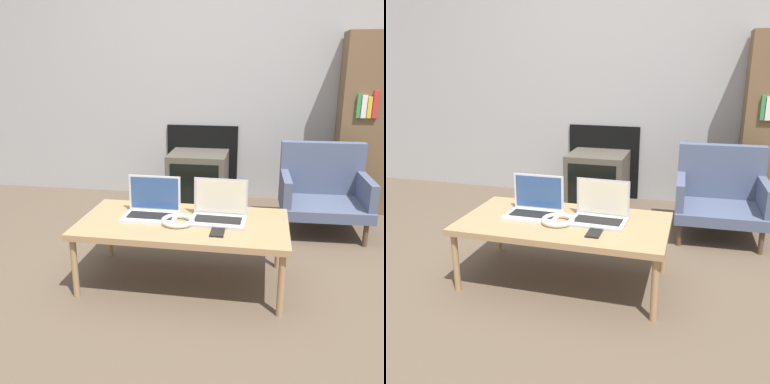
{
  "view_description": "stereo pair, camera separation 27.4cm",
  "coord_description": "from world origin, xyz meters",
  "views": [
    {
      "loc": [
        0.44,
        -2.1,
        1.28
      ],
      "look_at": [
        0.0,
        0.49,
        0.48
      ],
      "focal_mm": 40.0,
      "sensor_mm": 36.0,
      "label": 1
    },
    {
      "loc": [
        0.71,
        -2.04,
        1.28
      ],
      "look_at": [
        0.0,
        0.49,
        0.48
      ],
      "focal_mm": 40.0,
      "sensor_mm": 36.0,
      "label": 2
    }
  ],
  "objects": [
    {
      "name": "wall_back",
      "position": [
        -0.0,
        1.98,
        1.29
      ],
      "size": [
        7.0,
        0.08,
        2.6
      ],
      "color": "#999999",
      "rests_on": "ground_plane"
    },
    {
      "name": "phone",
      "position": [
        0.22,
        0.04,
        0.39
      ],
      "size": [
        0.08,
        0.13,
        0.01
      ],
      "color": "black",
      "rests_on": "table"
    },
    {
      "name": "tv",
      "position": [
        -0.15,
        1.69,
        0.24
      ],
      "size": [
        0.52,
        0.49,
        0.48
      ],
      "color": "#4C473D",
      "rests_on": "ground_plane"
    },
    {
      "name": "armchair",
      "position": [
        0.91,
        1.24,
        0.33
      ],
      "size": [
        0.67,
        0.59,
        0.67
      ],
      "rotation": [
        0.0,
        0.0,
        0.03
      ],
      "color": "#47516B",
      "rests_on": "ground_plane"
    },
    {
      "name": "ground_plane",
      "position": [
        0.0,
        0.0,
        0.0
      ],
      "size": [
        14.0,
        14.0,
        0.0
      ],
      "primitive_type": "plane",
      "color": "brown"
    },
    {
      "name": "table",
      "position": [
        0.0,
        0.19,
        0.36
      ],
      "size": [
        1.21,
        0.64,
        0.39
      ],
      "color": "#9E7A51",
      "rests_on": "ground_plane"
    },
    {
      "name": "headphones",
      "position": [
        -0.02,
        0.15,
        0.41
      ],
      "size": [
        0.19,
        0.19,
        0.03
      ],
      "color": "beige",
      "rests_on": "table"
    },
    {
      "name": "laptop_left",
      "position": [
        -0.2,
        0.25,
        0.44
      ],
      "size": [
        0.32,
        0.22,
        0.23
      ],
      "rotation": [
        0.0,
        0.0,
        -0.0
      ],
      "color": "silver",
      "rests_on": "table"
    },
    {
      "name": "laptop_right",
      "position": [
        0.2,
        0.25,
        0.44
      ],
      "size": [
        0.33,
        0.23,
        0.23
      ],
      "rotation": [
        0.0,
        0.0,
        -0.03
      ],
      "color": "#B2B2B7",
      "rests_on": "table"
    }
  ]
}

